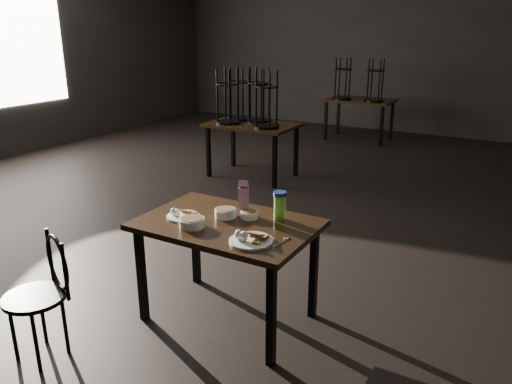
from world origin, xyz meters
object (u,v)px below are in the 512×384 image
Objects in this scene: juice_carton at (243,199)px; water_bottle at (280,206)px; main_table at (227,233)px; bentwood_chair at (44,287)px.

juice_carton is 1.24× the size of water_bottle.
bentwood_chair reaches higher than main_table.
water_bottle is at bearing 8.10° from juice_carton.
main_table is 0.27m from juice_carton.
bentwood_chair is at bearing -125.86° from juice_carton.
juice_carton reaches higher than bentwood_chair.
water_bottle is (0.27, 0.04, -0.01)m from juice_carton.
water_bottle is 0.25× the size of bentwood_chair.
water_bottle is at bearing 68.59° from bentwood_chair.
main_table is 1.21m from bentwood_chair.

